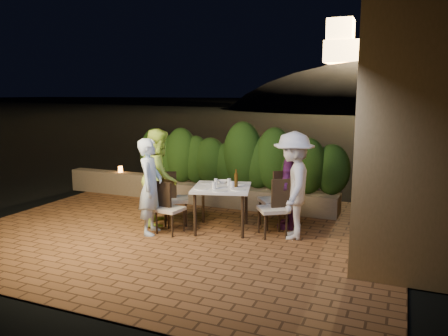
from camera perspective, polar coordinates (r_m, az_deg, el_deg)
The scene contains 32 objects.
ground at distance 7.13m, azimuth -6.89°, elevation -9.22°, with size 400.00×400.00×0.00m, color black.
terrace_floor at distance 7.57m, azimuth -5.00°, elevation -8.51°, with size 7.00×6.00×0.15m, color brown.
building_wall at distance 7.86m, azimuth 24.84°, elevation 10.39°, with size 1.60×5.00×5.00m, color olive.
window_pane at distance 7.38m, azimuth 18.60°, elevation 6.99°, with size 0.08×1.00×1.40m, color black.
window_frame at distance 7.38m, azimuth 18.52°, elevation 6.99°, with size 0.06×1.15×1.55m, color black.
planter at distance 8.99m, azimuth 1.44°, elevation -3.70°, with size 4.20×0.55×0.40m, color #736349.
hedge at distance 8.85m, azimuth 1.46°, elevation 1.03°, with size 4.00×0.70×1.10m, color #1A350E, non-canonical shape.
parapet at distance 10.42m, azimuth -14.13°, elevation -1.84°, with size 2.20×0.30×0.50m, color #736349.
hill at distance 66.17m, azimuth 21.42°, elevation 3.63°, with size 52.00×40.00×22.00m, color black.
fortress at distance 66.38m, azimuth 22.23°, elevation 16.17°, with size 26.00×8.00×8.00m, color #FFCC7A, non-canonical shape.
dining_table at distance 7.38m, azimuth -0.30°, elevation -5.29°, with size 0.93×0.93×0.75m, color white, non-canonical shape.
plate_nw at distance 7.13m, azimuth -3.04°, elevation -2.69°, with size 0.23×0.23×0.01m, color white.
plate_sw at distance 7.58m, azimuth -2.40°, elevation -1.94°, with size 0.20×0.20×0.01m, color white.
plate_ne at distance 7.06m, azimuth 1.83°, elevation -2.81°, with size 0.24×0.24×0.01m, color white.
plate_se at distance 7.49m, azimuth 2.04°, elevation -2.09°, with size 0.20×0.20×0.01m, color white.
plate_centre at distance 7.26m, azimuth -0.41°, elevation -2.46°, with size 0.20×0.20×0.01m, color white.
plate_front at distance 6.96m, azimuth -0.57°, elevation -2.99°, with size 0.23×0.23×0.01m, color white.
glass_nw at distance 7.11m, azimuth -1.30°, elevation -2.29°, with size 0.07×0.07×0.12m, color silver.
glass_sw at distance 7.46m, azimuth -1.08°, elevation -1.77°, with size 0.06×0.06×0.10m, color silver.
glass_ne at distance 7.17m, azimuth 1.04°, elevation -2.19°, with size 0.07×0.07×0.11m, color silver.
glass_se at distance 7.38m, azimuth 0.67°, elevation -1.84°, with size 0.07×0.07×0.12m, color silver.
beer_bottle at distance 7.25m, azimuth 1.59°, elevation -1.32°, with size 0.06×0.06×0.30m, color #452B0B, non-canonical shape.
bowl at distance 7.60m, azimuth -0.18°, elevation -1.77°, with size 0.18×0.18×0.04m, color white.
chair_left_front at distance 7.27m, azimuth -7.06°, elevation -5.20°, with size 0.39×0.39×0.85m, color black, non-canonical shape.
chair_left_back at distance 7.74m, azimuth -6.34°, elevation -3.91°, with size 0.44×0.44×0.94m, color black, non-canonical shape.
chair_right_front at distance 7.10m, azimuth 6.36°, elevation -5.21°, with size 0.43×0.43×0.93m, color black, non-canonical shape.
chair_right_back at distance 7.56m, azimuth 6.55°, elevation -4.09°, with size 0.45×0.45×0.98m, color black, non-canonical shape.
diner_blue at distance 7.21m, azimuth -9.58°, elevation -2.41°, with size 0.58×0.38×1.58m, color silver.
diner_green at distance 7.75m, azimuth -8.41°, elevation -1.12°, with size 0.82×0.64×1.68m, color #B1DC44.
diner_white at distance 6.98m, azimuth 9.02°, elevation -2.27°, with size 1.10×0.63×1.71m, color silver.
diner_purple at distance 7.49m, azimuth 8.77°, elevation -1.75°, with size 0.95×0.40×1.62m, color #612267.
parapet_lamp at distance 10.25m, azimuth -13.38°, elevation -0.17°, with size 0.10×0.10×0.14m, color orange.
Camera 1 is at (3.36, -5.85, 2.29)m, focal length 35.00 mm.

